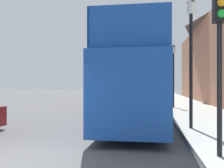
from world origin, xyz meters
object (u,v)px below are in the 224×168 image
object	(u,v)px
traffic_signal	(220,32)
lamp_post_second	(173,64)
tour_bus	(138,84)
parked_car_ahead_of_bus	(148,99)
lamp_post_nearest	(191,39)

from	to	relation	value
traffic_signal	lamp_post_second	size ratio (longest dim) A/B	0.86
tour_bus	lamp_post_second	bearing A→B (deg)	74.37
traffic_signal	lamp_post_second	bearing A→B (deg)	89.16
tour_bus	parked_car_ahead_of_bus	world-z (taller)	tour_bus
tour_bus	traffic_signal	size ratio (longest dim) A/B	2.49
lamp_post_nearest	parked_car_ahead_of_bus	bearing A→B (deg)	100.64
tour_bus	lamp_post_nearest	distance (m)	3.25
lamp_post_nearest	traffic_signal	bearing A→B (deg)	-89.71
tour_bus	parked_car_ahead_of_bus	distance (m)	7.10
parked_car_ahead_of_bus	traffic_signal	distance (m)	13.09
tour_bus	parked_car_ahead_of_bus	bearing A→B (deg)	87.32
parked_car_ahead_of_bus	lamp_post_second	distance (m)	3.30
tour_bus	lamp_post_nearest	size ratio (longest dim) A/B	1.96
traffic_signal	lamp_post_nearest	world-z (taller)	lamp_post_nearest
parked_car_ahead_of_bus	traffic_signal	size ratio (longest dim) A/B	1.03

